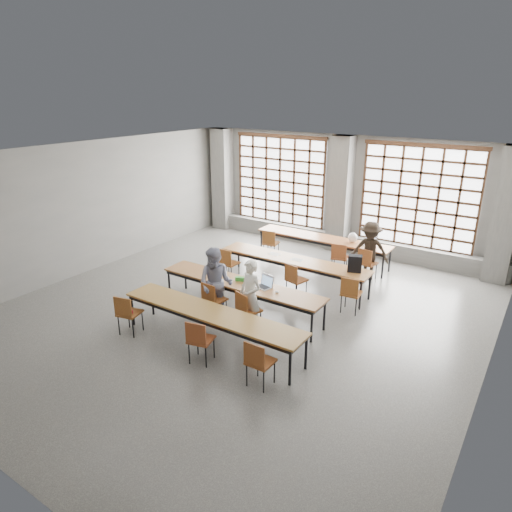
{
  "coord_description": "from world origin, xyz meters",
  "views": [
    {
      "loc": [
        5.41,
        -7.54,
        4.75
      ],
      "look_at": [
        0.13,
        0.4,
        1.26
      ],
      "focal_mm": 32.0,
      "sensor_mm": 36.0,
      "label": 1
    }
  ],
  "objects_px": {
    "chair_front_left": "(212,297)",
    "chair_back_right": "(367,261)",
    "student_male": "(250,295)",
    "desk_row_d": "(211,315)",
    "desk_row_b": "(293,261)",
    "student_back": "(370,251)",
    "backpack": "(355,264)",
    "chair_near_right": "(258,359)",
    "phone": "(245,285)",
    "chair_back_left": "(270,241)",
    "chair_near_mid": "(199,337)",
    "mouse": "(277,292)",
    "laptop_front": "(265,284)",
    "desk_row_c": "(241,285)",
    "chair_mid_right": "(351,291)",
    "plastic_bag": "(353,238)",
    "chair_back_mid": "(339,255)",
    "chair_near_left": "(127,311)",
    "desk_row_a": "(322,240)",
    "red_pouch": "(130,311)",
    "student_female": "(216,284)",
    "chair_front_right": "(246,307)",
    "green_box": "(241,279)",
    "chair_mid_left": "(228,261)",
    "chair_mid_centre": "(294,277)",
    "laptop_back": "(369,243)"
  },
  "relations": [
    {
      "from": "chair_front_left",
      "to": "chair_front_right",
      "type": "bearing_deg",
      "value": 0.23
    },
    {
      "from": "chair_mid_right",
      "to": "chair_near_right",
      "type": "distance_m",
      "value": 3.43
    },
    {
      "from": "phone",
      "to": "backpack",
      "type": "relative_size",
      "value": 0.33
    },
    {
      "from": "desk_row_d",
      "to": "backpack",
      "type": "xyz_separation_m",
      "value": [
        1.51,
        3.47,
        0.27
      ]
    },
    {
      "from": "chair_back_left",
      "to": "chair_near_mid",
      "type": "distance_m",
      "value": 5.75
    },
    {
      "from": "chair_back_left",
      "to": "mouse",
      "type": "relative_size",
      "value": 8.98
    },
    {
      "from": "chair_mid_centre",
      "to": "laptop_front",
      "type": "bearing_deg",
      "value": -92.96
    },
    {
      "from": "chair_front_right",
      "to": "green_box",
      "type": "xyz_separation_m",
      "value": [
        -0.63,
        0.71,
        0.24
      ]
    },
    {
      "from": "desk_row_c",
      "to": "green_box",
      "type": "relative_size",
      "value": 16.0
    },
    {
      "from": "student_back",
      "to": "plastic_bag",
      "type": "bearing_deg",
      "value": 131.45
    },
    {
      "from": "student_back",
      "to": "backpack",
      "type": "height_order",
      "value": "student_back"
    },
    {
      "from": "chair_front_left",
      "to": "student_male",
      "type": "distance_m",
      "value": 0.94
    },
    {
      "from": "mouse",
      "to": "phone",
      "type": "distance_m",
      "value": 0.77
    },
    {
      "from": "chair_near_right",
      "to": "phone",
      "type": "relative_size",
      "value": 6.77
    },
    {
      "from": "chair_back_right",
      "to": "plastic_bag",
      "type": "bearing_deg",
      "value": 135.41
    },
    {
      "from": "chair_near_mid",
      "to": "plastic_bag",
      "type": "distance_m",
      "value": 6.14
    },
    {
      "from": "desk_row_b",
      "to": "student_male",
      "type": "height_order",
      "value": "student_male"
    },
    {
      "from": "chair_near_left",
      "to": "student_male",
      "type": "height_order",
      "value": "student_male"
    },
    {
      "from": "desk_row_d",
      "to": "chair_near_right",
      "type": "height_order",
      "value": "chair_near_right"
    },
    {
      "from": "desk_row_a",
      "to": "plastic_bag",
      "type": "xyz_separation_m",
      "value": [
        0.9,
        0.05,
        0.21
      ]
    },
    {
      "from": "chair_back_mid",
      "to": "chair_near_left",
      "type": "xyz_separation_m",
      "value": [
        -2.23,
        -5.44,
        0.0
      ]
    },
    {
      "from": "chair_mid_left",
      "to": "chair_front_right",
      "type": "relative_size",
      "value": 1.0
    },
    {
      "from": "chair_mid_centre",
      "to": "phone",
      "type": "distance_m",
      "value": 1.51
    },
    {
      "from": "desk_row_b",
      "to": "chair_mid_right",
      "type": "bearing_deg",
      "value": -19.17
    },
    {
      "from": "desk_row_c",
      "to": "backpack",
      "type": "xyz_separation_m",
      "value": [
        1.85,
        2.0,
        0.27
      ]
    },
    {
      "from": "desk_row_c",
      "to": "chair_front_right",
      "type": "distance_m",
      "value": 0.86
    },
    {
      "from": "chair_front_right",
      "to": "chair_near_mid",
      "type": "relative_size",
      "value": 1.0
    },
    {
      "from": "desk_row_b",
      "to": "laptop_front",
      "type": "bearing_deg",
      "value": -80.23
    },
    {
      "from": "student_male",
      "to": "desk_row_d",
      "type": "bearing_deg",
      "value": -92.02
    },
    {
      "from": "chair_near_mid",
      "to": "student_back",
      "type": "distance_m",
      "value": 5.68
    },
    {
      "from": "chair_mid_left",
      "to": "red_pouch",
      "type": "relative_size",
      "value": 4.4
    },
    {
      "from": "desk_row_a",
      "to": "student_female",
      "type": "xyz_separation_m",
      "value": [
        -0.37,
        -4.47,
        0.14
      ]
    },
    {
      "from": "chair_front_left",
      "to": "backpack",
      "type": "relative_size",
      "value": 2.2
    },
    {
      "from": "desk_row_d",
      "to": "chair_near_mid",
      "type": "xyz_separation_m",
      "value": [
        0.22,
        -0.63,
        -0.13
      ]
    },
    {
      "from": "desk_row_d",
      "to": "chair_front_left",
      "type": "height_order",
      "value": "chair_front_left"
    },
    {
      "from": "desk_row_a",
      "to": "backpack",
      "type": "xyz_separation_m",
      "value": [
        1.77,
        -1.97,
        0.27
      ]
    },
    {
      "from": "chair_front_left",
      "to": "chair_back_right",
      "type": "bearing_deg",
      "value": 63.66
    },
    {
      "from": "chair_front_right",
      "to": "student_back",
      "type": "height_order",
      "value": "student_back"
    },
    {
      "from": "desk_row_c",
      "to": "chair_back_right",
      "type": "xyz_separation_m",
      "value": [
        1.66,
        3.34,
        -0.13
      ]
    },
    {
      "from": "chair_back_left",
      "to": "mouse",
      "type": "height_order",
      "value": "chair_back_left"
    },
    {
      "from": "desk_row_a",
      "to": "red_pouch",
      "type": "xyz_separation_m",
      "value": [
        -1.43,
        -5.99,
        -0.16
      ]
    },
    {
      "from": "chair_back_left",
      "to": "chair_front_left",
      "type": "xyz_separation_m",
      "value": [
        1.01,
        -3.97,
        0.0
      ]
    },
    {
      "from": "backpack",
      "to": "plastic_bag",
      "type": "xyz_separation_m",
      "value": [
        -0.87,
        2.02,
        -0.06
      ]
    },
    {
      "from": "desk_row_b",
      "to": "student_back",
      "type": "bearing_deg",
      "value": 46.85
    },
    {
      "from": "chair_mid_right",
      "to": "phone",
      "type": "height_order",
      "value": "chair_mid_right"
    },
    {
      "from": "chair_back_right",
      "to": "plastic_bag",
      "type": "distance_m",
      "value": 1.02
    },
    {
      "from": "desk_row_d",
      "to": "chair_mid_left",
      "type": "xyz_separation_m",
      "value": [
        -1.7,
        2.79,
        -0.13
      ]
    },
    {
      "from": "laptop_back",
      "to": "plastic_bag",
      "type": "distance_m",
      "value": 0.47
    },
    {
      "from": "desk_row_b",
      "to": "phone",
      "type": "xyz_separation_m",
      "value": [
        -0.07,
        -2.05,
        0.07
      ]
    },
    {
      "from": "phone",
      "to": "chair_back_right",
      "type": "bearing_deg",
      "value": 66.75
    }
  ]
}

